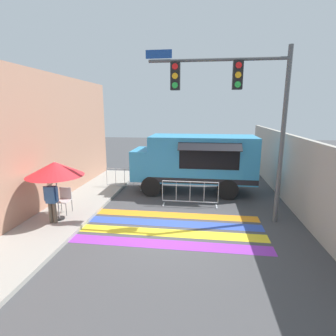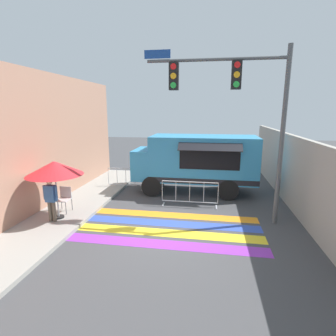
% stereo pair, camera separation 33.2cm
% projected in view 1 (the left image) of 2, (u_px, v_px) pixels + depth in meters
% --- Properties ---
extents(ground_plane, '(60.00, 60.00, 0.00)m').
position_uv_depth(ground_plane, '(169.00, 231.00, 8.83)').
color(ground_plane, '#424244').
extents(sidewalk_left, '(4.40, 16.00, 0.13)m').
position_uv_depth(sidewalk_left, '(27.00, 221.00, 9.48)').
color(sidewalk_left, '#99968E').
rests_on(sidewalk_left, ground_plane).
extents(building_left_facade, '(0.25, 16.00, 5.48)m').
position_uv_depth(building_left_facade, '(16.00, 147.00, 8.91)').
color(building_left_facade, tan).
rests_on(building_left_facade, ground_plane).
extents(concrete_wall_right, '(0.20, 16.00, 2.96)m').
position_uv_depth(concrete_wall_right, '(293.00, 172.00, 10.81)').
color(concrete_wall_right, '#A39E93').
rests_on(concrete_wall_right, ground_plane).
extents(crosswalk_painted, '(6.40, 2.84, 0.01)m').
position_uv_depth(crosswalk_painted, '(170.00, 228.00, 9.04)').
color(crosswalk_painted, purple).
rests_on(crosswalk_painted, ground_plane).
extents(food_truck, '(5.87, 2.59, 2.79)m').
position_uv_depth(food_truck, '(193.00, 160.00, 12.75)').
color(food_truck, '#338CBF').
rests_on(food_truck, ground_plane).
extents(traffic_signal_pole, '(4.79, 0.29, 6.02)m').
position_uv_depth(traffic_signal_pole, '(238.00, 99.00, 8.83)').
color(traffic_signal_pole, '#515456').
rests_on(traffic_signal_pole, ground_plane).
extents(patio_umbrella, '(1.95, 1.95, 2.11)m').
position_uv_depth(patio_umbrella, '(55.00, 169.00, 9.07)').
color(patio_umbrella, black).
rests_on(patio_umbrella, sidewalk_left).
extents(folding_chair, '(0.47, 0.47, 0.96)m').
position_uv_depth(folding_chair, '(64.00, 198.00, 9.99)').
color(folding_chair, '#4C4C51').
rests_on(folding_chair, sidewalk_left).
extents(vendor_person, '(0.53, 0.21, 1.56)m').
position_uv_depth(vendor_person, '(51.00, 199.00, 8.98)').
color(vendor_person, brown).
rests_on(vendor_person, sidewalk_left).
extents(barricade_front, '(2.37, 0.44, 1.08)m').
position_uv_depth(barricade_front, '(190.00, 194.00, 11.02)').
color(barricade_front, '#B7BABF').
rests_on(barricade_front, ground_plane).
extents(barricade_side, '(1.92, 0.44, 1.08)m').
position_uv_depth(barricade_side, '(125.00, 179.00, 13.40)').
color(barricade_side, '#B7BABF').
rests_on(barricade_side, ground_plane).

